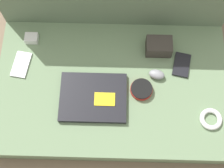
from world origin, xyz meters
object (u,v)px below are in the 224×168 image
(speaker_puck, at_px, (141,89))
(charger_brick, at_px, (32,38))
(camera_pouch, at_px, (159,46))
(phone_silver, at_px, (182,65))
(phone_black, at_px, (21,65))
(computer_mouse, at_px, (157,74))
(laptop, at_px, (93,97))

(speaker_puck, xyz_separation_m, charger_brick, (-0.52, 0.24, 0.00))
(camera_pouch, height_order, charger_brick, camera_pouch)
(phone_silver, relative_size, charger_brick, 2.17)
(camera_pouch, relative_size, charger_brick, 1.97)
(speaker_puck, relative_size, phone_black, 0.73)
(speaker_puck, bearing_deg, charger_brick, 154.94)
(phone_black, bearing_deg, computer_mouse, 5.11)
(laptop, height_order, phone_black, laptop)
(speaker_puck, bearing_deg, phone_silver, 34.40)
(laptop, relative_size, computer_mouse, 3.69)
(phone_black, height_order, charger_brick, charger_brick)
(phone_black, bearing_deg, charger_brick, 83.90)
(phone_black, relative_size, camera_pouch, 1.16)
(charger_brick, bearing_deg, camera_pouch, -3.64)
(speaker_puck, bearing_deg, laptop, -168.55)
(computer_mouse, distance_m, charger_brick, 0.61)
(computer_mouse, bearing_deg, charger_brick, 177.06)
(speaker_puck, xyz_separation_m, phone_black, (-0.55, 0.11, -0.01))
(camera_pouch, bearing_deg, charger_brick, 176.36)
(laptop, height_order, camera_pouch, camera_pouch)
(charger_brick, bearing_deg, phone_black, -104.78)
(speaker_puck, relative_size, charger_brick, 1.67)
(computer_mouse, xyz_separation_m, speaker_puck, (-0.07, -0.07, -0.00))
(speaker_puck, height_order, phone_black, speaker_puck)
(laptop, bearing_deg, charger_brick, 136.89)
(computer_mouse, relative_size, speaker_puck, 0.80)
(laptop, relative_size, phone_silver, 2.27)
(charger_brick, bearing_deg, laptop, -43.00)
(speaker_puck, bearing_deg, computer_mouse, 46.03)
(laptop, height_order, computer_mouse, computer_mouse)
(phone_silver, bearing_deg, computer_mouse, -142.82)
(speaker_puck, relative_size, camera_pouch, 0.85)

